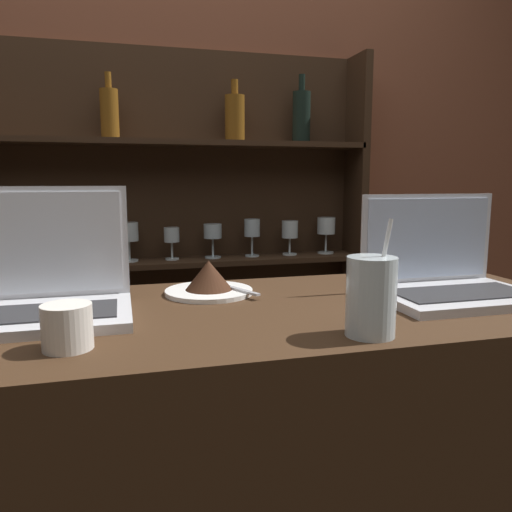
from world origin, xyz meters
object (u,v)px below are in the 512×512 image
water_glass (371,296)px  coffee_cup (67,327)px  laptop_near (35,289)px  cake_plate (209,281)px  laptop_far (447,275)px

water_glass → coffee_cup: size_ratio=2.56×
laptop_near → water_glass: size_ratio=1.80×
cake_plate → coffee_cup: cake_plate is taller
laptop_near → water_glass: laptop_near is taller
water_glass → coffee_cup: (-0.47, 0.06, -0.03)m
laptop_far → coffee_cup: (-0.76, -0.15, -0.01)m
laptop_near → water_glass: 0.61m
laptop_far → laptop_near: bearing=175.8°
laptop_far → cake_plate: bearing=162.2°
laptop_far → water_glass: 0.36m
cake_plate → laptop_near: bearing=-164.2°
laptop_near → laptop_far: laptop_near is taller
laptop_far → coffee_cup: laptop_far is taller
laptop_far → coffee_cup: 0.78m
laptop_far → water_glass: bearing=-144.8°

